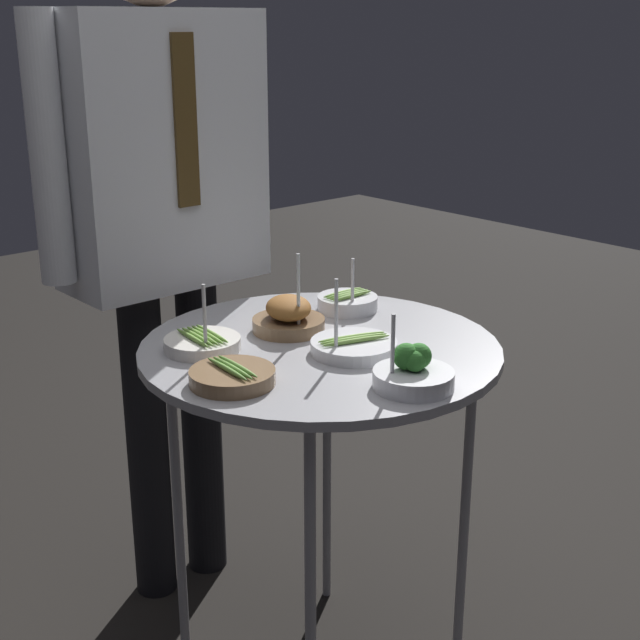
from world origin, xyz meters
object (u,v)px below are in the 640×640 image
object	(u,v)px
bowl_asparagus_front_left	(354,346)
bowl_asparagus_far_rim	(232,376)
bowl_asparagus_back_left	(202,343)
waiter_figure	(161,185)
bowl_broccoli_front_right	(413,373)
bowl_roast_near_rim	(289,317)
bowl_asparagus_mid_left	(348,302)
serving_cart	(320,372)

from	to	relation	value
bowl_asparagus_front_left	bowl_asparagus_far_rim	bearing A→B (deg)	173.43
bowl_asparagus_back_left	waiter_figure	world-z (taller)	waiter_figure
bowl_asparagus_front_left	bowl_broccoli_front_right	world-z (taller)	bowl_asparagus_front_left
bowl_asparagus_front_left	bowl_broccoli_front_right	distance (m)	0.19
bowl_roast_near_rim	bowl_asparagus_mid_left	xyz separation A→B (m)	(0.18, 0.02, -0.01)
serving_cart	bowl_broccoli_front_right	distance (m)	0.27
bowl_asparagus_back_left	waiter_figure	bearing A→B (deg)	66.56
bowl_asparagus_far_rim	bowl_asparagus_back_left	xyz separation A→B (m)	(0.06, 0.17, 0.00)
waiter_figure	bowl_broccoli_front_right	bearing A→B (deg)	-90.43
bowl_roast_near_rim	waiter_figure	world-z (taller)	waiter_figure
bowl_asparagus_front_left	bowl_broccoli_front_right	size ratio (longest dim) A/B	1.18
serving_cart	bowl_asparagus_far_rim	bearing A→B (deg)	-169.63
bowl_asparagus_mid_left	waiter_figure	bearing A→B (deg)	117.23
bowl_asparagus_back_left	bowl_asparagus_mid_left	bearing A→B (deg)	-0.71
serving_cart	bowl_asparagus_back_left	distance (m)	0.23
serving_cart	bowl_asparagus_front_left	bearing A→B (deg)	-75.77
waiter_figure	bowl_roast_near_rim	bearing A→B (deg)	-86.99
bowl_broccoli_front_right	bowl_asparagus_far_rim	bearing A→B (deg)	135.68
bowl_asparagus_back_left	bowl_asparagus_front_left	bearing A→B (deg)	-44.84
bowl_asparagus_mid_left	waiter_figure	xyz separation A→B (m)	(-0.20, 0.39, 0.22)
bowl_asparagus_far_rim	bowl_asparagus_front_left	xyz separation A→B (m)	(0.26, -0.03, -0.00)
serving_cart	bowl_asparagus_mid_left	distance (m)	0.24
bowl_asparagus_front_left	bowl_asparagus_back_left	size ratio (longest dim) A/B	1.13
serving_cart	bowl_roast_near_rim	world-z (taller)	bowl_roast_near_rim
serving_cart	bowl_roast_near_rim	size ratio (longest dim) A/B	4.61
serving_cart	bowl_asparagus_back_left	size ratio (longest dim) A/B	5.35
serving_cart	bowl_asparagus_front_left	xyz separation A→B (m)	(0.02, -0.07, 0.07)
bowl_asparagus_front_left	waiter_figure	xyz separation A→B (m)	(-0.03, 0.59, 0.23)
bowl_roast_near_rim	bowl_broccoli_front_right	bearing A→B (deg)	-94.39
bowl_asparagus_far_rim	bowl_asparagus_back_left	size ratio (longest dim) A/B	1.03
bowl_asparagus_far_rim	waiter_figure	xyz separation A→B (m)	(0.22, 0.56, 0.23)
bowl_broccoli_front_right	bowl_asparagus_mid_left	size ratio (longest dim) A/B	1.08
bowl_broccoli_front_right	bowl_asparagus_mid_left	world-z (taller)	bowl_broccoli_front_right
bowl_asparagus_far_rim	bowl_asparagus_front_left	world-z (taller)	bowl_asparagus_front_left
bowl_roast_near_rim	waiter_figure	size ratio (longest dim) A/B	0.10
bowl_asparagus_mid_left	waiter_figure	distance (m)	0.49
bowl_asparagus_front_left	bowl_roast_near_rim	size ratio (longest dim) A/B	0.97
bowl_asparagus_back_left	bowl_asparagus_mid_left	distance (m)	0.37
bowl_broccoli_front_right	bowl_asparagus_mid_left	distance (m)	0.43
bowl_asparagus_back_left	waiter_figure	xyz separation A→B (m)	(0.17, 0.39, 0.23)
bowl_asparagus_far_rim	bowl_broccoli_front_right	size ratio (longest dim) A/B	1.07
bowl_asparagus_far_rim	waiter_figure	bearing A→B (deg)	68.08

